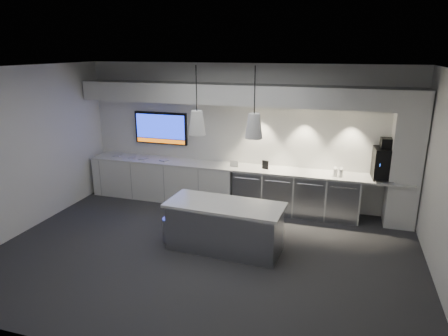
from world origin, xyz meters
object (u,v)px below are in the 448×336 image
(bin, at_px, (172,230))
(wall_tv, at_px, (161,128))
(coffee_machine, at_px, (385,162))
(island, at_px, (225,226))

(bin, bearing_deg, wall_tv, 118.59)
(wall_tv, bearing_deg, coffee_machine, -2.97)
(island, bearing_deg, wall_tv, 137.94)
(coffee_machine, bearing_deg, island, -147.66)
(bin, bearing_deg, island, 0.07)
(wall_tv, distance_m, bin, 2.83)
(island, xyz_separation_m, coffee_machine, (2.57, 1.94, 0.81))
(bin, bearing_deg, coffee_machine, 28.64)
(island, distance_m, coffee_machine, 3.32)
(island, relative_size, bin, 4.57)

